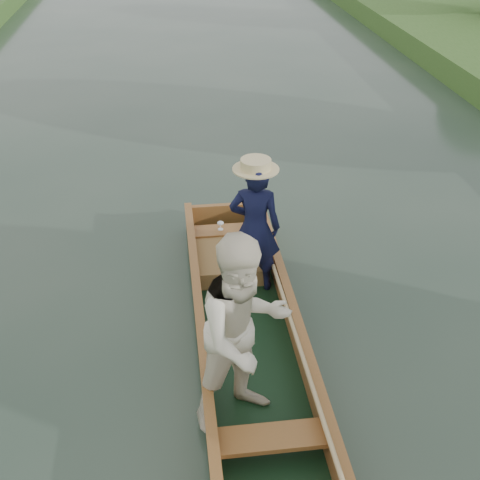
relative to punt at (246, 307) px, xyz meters
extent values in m
plane|color=#283D30|center=(0.05, 0.30, -0.71)|extent=(120.00, 120.00, 0.00)
cube|color=black|center=(0.05, 0.30, -0.67)|extent=(1.10, 5.00, 0.08)
cube|color=#9E5E31|center=(-0.46, 0.30, -0.47)|extent=(0.08, 5.00, 0.32)
cube|color=#9E5E31|center=(0.56, 0.30, -0.47)|extent=(0.08, 5.00, 0.32)
cube|color=#9E5E31|center=(0.05, 2.76, -0.47)|extent=(1.10, 0.08, 0.32)
cube|color=#9E5E31|center=(-0.46, 0.30, -0.29)|extent=(0.10, 5.00, 0.04)
cube|color=#9E5E31|center=(0.56, 0.30, -0.29)|extent=(0.10, 5.00, 0.04)
cube|color=#9E5E31|center=(0.05, 2.20, -0.41)|extent=(0.94, 0.30, 0.05)
cube|color=#9E5E31|center=(0.05, -1.30, -0.41)|extent=(0.94, 0.30, 0.05)
imported|color=#111438|center=(0.27, 1.22, 0.19)|extent=(0.68, 0.52, 1.65)
cylinder|color=beige|center=(0.27, 1.22, 0.98)|extent=(0.52, 0.52, 0.12)
imported|color=white|center=(-0.12, -0.79, 0.34)|extent=(1.16, 1.06, 1.94)
cube|color=#955A30|center=(0.01, 1.63, -0.52)|extent=(0.85, 0.90, 0.22)
sphere|color=tan|center=(0.29, 1.53, -0.31)|extent=(0.19, 0.19, 0.19)
sphere|color=tan|center=(0.29, 1.52, -0.16)|extent=(0.15, 0.15, 0.15)
sphere|color=tan|center=(0.23, 1.52, -0.10)|extent=(0.05, 0.05, 0.05)
sphere|color=tan|center=(0.34, 1.52, -0.10)|extent=(0.05, 0.05, 0.05)
sphere|color=tan|center=(0.29, 1.46, -0.17)|extent=(0.06, 0.06, 0.06)
sphere|color=tan|center=(0.20, 1.51, -0.28)|extent=(0.07, 0.07, 0.07)
sphere|color=tan|center=(0.37, 1.51, -0.28)|extent=(0.07, 0.07, 0.07)
sphere|color=tan|center=(0.24, 1.50, -0.39)|extent=(0.08, 0.08, 0.08)
sphere|color=tan|center=(0.33, 1.50, -0.39)|extent=(0.08, 0.08, 0.08)
cylinder|color=silver|center=(-0.05, 2.20, -0.38)|extent=(0.07, 0.07, 0.01)
cylinder|color=silver|center=(-0.05, 2.20, -0.34)|extent=(0.01, 0.01, 0.08)
ellipsoid|color=silver|center=(-0.05, 2.20, -0.29)|extent=(0.09, 0.09, 0.05)
cylinder|color=tan|center=(0.48, -0.18, -0.25)|extent=(0.04, 4.20, 0.19)
camera|label=1|loc=(-0.65, -4.74, 3.76)|focal=45.00mm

